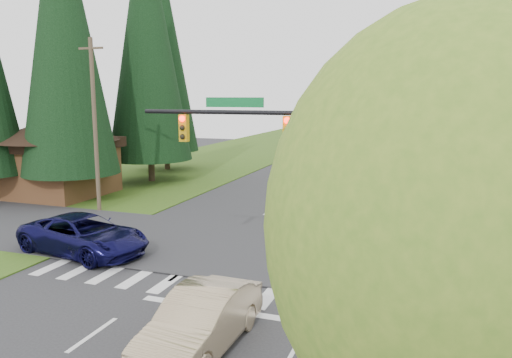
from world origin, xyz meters
The scene contains 30 objects.
ground centered at (0.00, 0.00, 0.00)m, with size 120.00×120.00×0.00m, color #28282B.
grass_east centered at (13.00, 20.00, 0.03)m, with size 14.00×110.00×0.06m, color #315416.
grass_west centered at (-13.00, 20.00, 0.03)m, with size 14.00×110.00×0.06m, color #315416.
cross_street centered at (0.00, 8.00, 0.00)m, with size 120.00×8.00×0.10m, color #28282B.
sidewalk_east centered at (6.90, 22.00, 0.07)m, with size 1.80×80.00×0.13m, color gray.
curb_east centered at (6.05, 22.00, 0.07)m, with size 0.20×80.00×0.13m, color gray.
stone_wall_north centered at (8.60, 30.00, 0.35)m, with size 0.70×40.00×0.70m, color #4C4438.
traffic_signal centered at (4.37, 4.50, 4.98)m, with size 8.70×0.37×6.80m.
brown_building centered at (-15.00, 15.00, 3.14)m, with size 8.40×8.40×5.40m.
utility_pole centered at (-9.50, 12.00, 5.14)m, with size 1.60×0.24×10.00m.
decid_tree_0 centered at (9.20, 14.00, 5.60)m, with size 4.80×4.80×8.37m.
decid_tree_1 centered at (9.30, 21.00, 5.80)m, with size 5.20×5.20×8.80m.
decid_tree_2 centered at (9.10, 28.00, 5.93)m, with size 5.00×5.00×8.82m.
decid_tree_3 centered at (9.20, 35.00, 5.66)m, with size 5.00×5.00×8.55m.
decid_tree_4 centered at (9.30, 42.00, 6.06)m, with size 5.40×5.40×9.18m.
decid_tree_5 centered at (9.10, 49.00, 5.53)m, with size 4.80×4.80×8.30m.
decid_tree_6 centered at (9.20, 56.00, 5.86)m, with size 5.20×5.20×8.86m.
decid_tree_south centered at (9.30, -6.00, 5.27)m, with size 4.60×4.60×7.92m.
conifer_w_a centered at (-13.00, 14.00, 10.79)m, with size 6.12×6.12×19.80m.
conifer_w_b centered at (-16.00, 18.00, 9.79)m, with size 5.44×5.44×17.80m.
conifer_w_c centered at (-12.00, 22.00, 11.29)m, with size 6.46×6.46×20.80m.
conifer_w_e centered at (-14.00, 28.00, 10.29)m, with size 5.78×5.78×18.80m.
conifer_e_c centered at (14.00, 48.00, 9.29)m, with size 5.10×5.10×16.80m.
sedan_champagne centered at (3.31, -0.71, 0.82)m, with size 1.73×4.96×1.63m, color tan.
suv_navy centered at (-5.07, 5.08, 0.84)m, with size 2.78×6.04×1.68m, color #0C0B38.
parked_car_a centered at (4.20, 21.57, 0.78)m, with size 1.84×4.57×1.56m, color silver.
parked_car_b centered at (4.20, 28.61, 0.62)m, with size 1.73×4.26×1.24m, color slate.
parked_car_c centered at (5.60, 31.58, 0.74)m, with size 1.56×4.47×1.47m, color silver.
parked_car_d centered at (5.39, 37.44, 0.82)m, with size 1.93×4.80×1.63m, color silver.
parked_car_e centered at (4.20, 44.02, 0.64)m, with size 1.80×4.43×1.28m, color #A5A4A9.
Camera 1 is at (8.92, -12.04, 6.81)m, focal length 35.00 mm.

